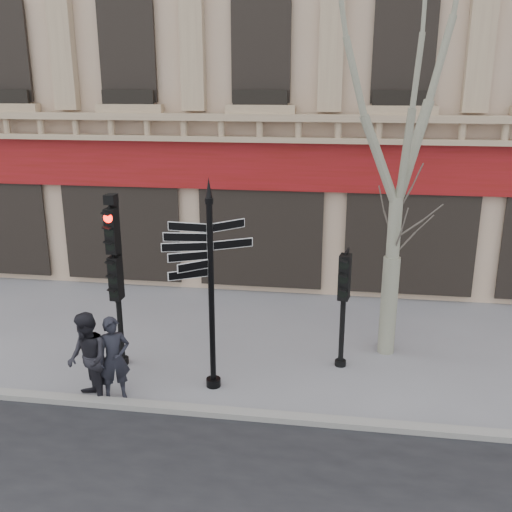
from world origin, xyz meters
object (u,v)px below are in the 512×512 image
Objects in this scene: pedestrian_b at (87,359)px; traffic_signal_main at (115,260)px; pedestrian_a at (114,359)px; fingerpost at (210,251)px; plane_tree at (406,70)px; traffic_signal_secondary at (344,289)px.

traffic_signal_main is at bearing 139.59° from pedestrian_b.
fingerpost is at bearing -7.73° from pedestrian_a.
pedestrian_a is at bearing 77.38° from pedestrian_b.
plane_tree is 4.82× the size of pedestrian_b.
traffic_signal_secondary is (4.56, 0.59, -0.59)m from traffic_signal_main.
traffic_signal_main is at bearing -165.91° from plane_tree.
plane_tree is (0.98, 0.80, 4.22)m from traffic_signal_secondary.
traffic_signal_secondary is 0.29× the size of plane_tree.
plane_tree is at bearing 16.63° from traffic_signal_main.
plane_tree reaches higher than pedestrian_a.
traffic_signal_main is 0.43× the size of plane_tree.
fingerpost is 2.25m from traffic_signal_main.
plane_tree is at bearing 48.66° from traffic_signal_secondary.
traffic_signal_secondary is at bearing 75.43° from pedestrian_b.
traffic_signal_secondary reaches higher than pedestrian_b.
traffic_signal_main is 2.24× the size of pedestrian_a.
fingerpost is 2.54× the size of pedestrian_a.
fingerpost is 2.94m from traffic_signal_secondary.
traffic_signal_main is 2.03m from pedestrian_a.
pedestrian_b reaches higher than pedestrian_a.
fingerpost is 5.09m from plane_tree.
fingerpost is at bearing -143.86° from traffic_signal_secondary.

